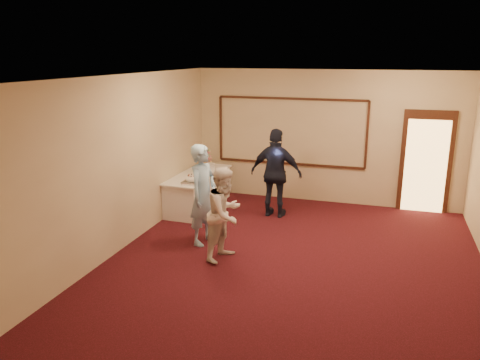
{
  "coord_description": "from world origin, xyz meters",
  "views": [
    {
      "loc": [
        1.28,
        -7.01,
        3.33
      ],
      "look_at": [
        -1.13,
        0.66,
        1.15
      ],
      "focal_mm": 35.0,
      "sensor_mm": 36.0,
      "label": 1
    }
  ],
  "objects_px": {
    "man": "(203,195)",
    "plate_stack_b": "(210,167)",
    "tart": "(202,177)",
    "guest": "(276,173)",
    "buffet_table": "(198,191)",
    "plate_stack_a": "(199,170)",
    "pavlova_tray": "(192,180)",
    "woman": "(225,214)",
    "cupcake_stand": "(208,159)"
  },
  "relations": [
    {
      "from": "plate_stack_a",
      "to": "tart",
      "type": "distance_m",
      "value": 0.41
    },
    {
      "from": "pavlova_tray",
      "to": "man",
      "type": "height_order",
      "value": "man"
    },
    {
      "from": "cupcake_stand",
      "to": "plate_stack_b",
      "type": "relative_size",
      "value": 1.89
    },
    {
      "from": "plate_stack_a",
      "to": "plate_stack_b",
      "type": "bearing_deg",
      "value": 71.26
    },
    {
      "from": "plate_stack_b",
      "to": "guest",
      "type": "height_order",
      "value": "guest"
    },
    {
      "from": "cupcake_stand",
      "to": "plate_stack_a",
      "type": "distance_m",
      "value": 0.93
    },
    {
      "from": "tart",
      "to": "pavlova_tray",
      "type": "bearing_deg",
      "value": -96.34
    },
    {
      "from": "woman",
      "to": "guest",
      "type": "xyz_separation_m",
      "value": [
        0.31,
        2.31,
        0.14
      ]
    },
    {
      "from": "plate_stack_a",
      "to": "tart",
      "type": "height_order",
      "value": "plate_stack_a"
    },
    {
      "from": "buffet_table",
      "to": "plate_stack_a",
      "type": "bearing_deg",
      "value": 38.89
    },
    {
      "from": "man",
      "to": "plate_stack_a",
      "type": "bearing_deg",
      "value": 36.63
    },
    {
      "from": "pavlova_tray",
      "to": "plate_stack_a",
      "type": "height_order",
      "value": "plate_stack_a"
    },
    {
      "from": "buffet_table",
      "to": "man",
      "type": "distance_m",
      "value": 2.1
    },
    {
      "from": "man",
      "to": "woman",
      "type": "relative_size",
      "value": 1.15
    },
    {
      "from": "pavlova_tray",
      "to": "guest",
      "type": "distance_m",
      "value": 1.74
    },
    {
      "from": "plate_stack_a",
      "to": "pavlova_tray",
      "type": "bearing_deg",
      "value": -78.36
    },
    {
      "from": "buffet_table",
      "to": "tart",
      "type": "height_order",
      "value": "tart"
    },
    {
      "from": "buffet_table",
      "to": "plate_stack_a",
      "type": "distance_m",
      "value": 0.47
    },
    {
      "from": "woman",
      "to": "pavlova_tray",
      "type": "bearing_deg",
      "value": 53.74
    },
    {
      "from": "plate_stack_b",
      "to": "woman",
      "type": "relative_size",
      "value": 0.13
    },
    {
      "from": "buffet_table",
      "to": "plate_stack_b",
      "type": "distance_m",
      "value": 0.62
    },
    {
      "from": "pavlova_tray",
      "to": "tart",
      "type": "xyz_separation_m",
      "value": [
        0.05,
        0.43,
        -0.05
      ]
    },
    {
      "from": "woman",
      "to": "plate_stack_a",
      "type": "bearing_deg",
      "value": 46.39
    },
    {
      "from": "plate_stack_b",
      "to": "woman",
      "type": "height_order",
      "value": "woman"
    },
    {
      "from": "man",
      "to": "buffet_table",
      "type": "bearing_deg",
      "value": 37.59
    },
    {
      "from": "pavlova_tray",
      "to": "tart",
      "type": "bearing_deg",
      "value": 83.66
    },
    {
      "from": "buffet_table",
      "to": "man",
      "type": "relative_size",
      "value": 1.18
    },
    {
      "from": "cupcake_stand",
      "to": "plate_stack_a",
      "type": "bearing_deg",
      "value": -80.21
    },
    {
      "from": "woman",
      "to": "man",
      "type": "bearing_deg",
      "value": 64.32
    },
    {
      "from": "woman",
      "to": "guest",
      "type": "distance_m",
      "value": 2.34
    },
    {
      "from": "plate_stack_a",
      "to": "woman",
      "type": "relative_size",
      "value": 0.13
    },
    {
      "from": "plate_stack_a",
      "to": "buffet_table",
      "type": "bearing_deg",
      "value": -141.11
    },
    {
      "from": "buffet_table",
      "to": "tart",
      "type": "xyz_separation_m",
      "value": [
        0.23,
        -0.32,
        0.41
      ]
    },
    {
      "from": "plate_stack_a",
      "to": "plate_stack_b",
      "type": "xyz_separation_m",
      "value": [
        0.12,
        0.36,
        -0.0
      ]
    },
    {
      "from": "plate_stack_b",
      "to": "tart",
      "type": "relative_size",
      "value": 0.81
    },
    {
      "from": "man",
      "to": "plate_stack_b",
      "type": "bearing_deg",
      "value": 30.31
    },
    {
      "from": "tart",
      "to": "plate_stack_a",
      "type": "bearing_deg",
      "value": 120.82
    },
    {
      "from": "pavlova_tray",
      "to": "woman",
      "type": "bearing_deg",
      "value": -51.62
    },
    {
      "from": "pavlova_tray",
      "to": "plate_stack_b",
      "type": "distance_m",
      "value": 1.13
    },
    {
      "from": "pavlova_tray",
      "to": "man",
      "type": "bearing_deg",
      "value": -57.99
    },
    {
      "from": "guest",
      "to": "buffet_table",
      "type": "bearing_deg",
      "value": 2.98
    },
    {
      "from": "tart",
      "to": "woman",
      "type": "bearing_deg",
      "value": -58.93
    },
    {
      "from": "pavlova_tray",
      "to": "cupcake_stand",
      "type": "bearing_deg",
      "value": 100.64
    },
    {
      "from": "tart",
      "to": "guest",
      "type": "relative_size",
      "value": 0.14
    },
    {
      "from": "plate_stack_b",
      "to": "guest",
      "type": "bearing_deg",
      "value": -14.34
    },
    {
      "from": "woman",
      "to": "plate_stack_b",
      "type": "bearing_deg",
      "value": 40.95
    },
    {
      "from": "guest",
      "to": "tart",
      "type": "bearing_deg",
      "value": 14.74
    },
    {
      "from": "pavlova_tray",
      "to": "plate_stack_b",
      "type": "height_order",
      "value": "pavlova_tray"
    },
    {
      "from": "cupcake_stand",
      "to": "plate_stack_b",
      "type": "xyz_separation_m",
      "value": [
        0.28,
        -0.56,
        -0.05
      ]
    },
    {
      "from": "pavlova_tray",
      "to": "guest",
      "type": "bearing_deg",
      "value": 24.22
    }
  ]
}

